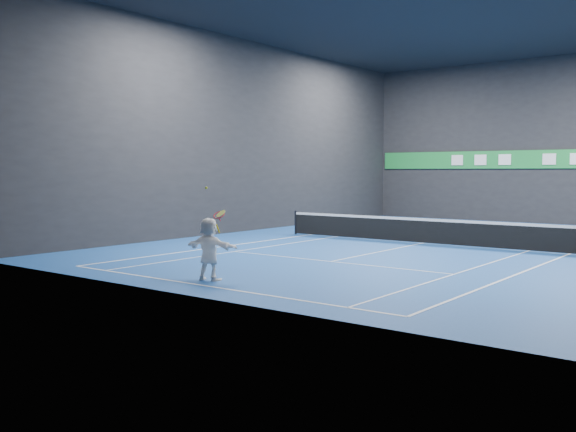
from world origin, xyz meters
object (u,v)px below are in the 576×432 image
Objects in this scene: tennis_net at (421,230)px; tennis_racket at (219,216)px; player at (209,249)px; tennis_ball at (206,188)px.

tennis_racket is (-0.25, -11.19, 1.15)m from tennis_net.
tennis_net is at bearing 88.71° from tennis_racket.
tennis_racket is at bearing 178.57° from player.
tennis_racket is (0.59, -0.14, -0.72)m from tennis_ball.
tennis_net is at bearing -102.84° from player.
tennis_ball is 11.24m from tennis_net.
player is 0.92m from tennis_racket.
tennis_ball is 0.10× the size of tennis_racket.
player is 1.62m from tennis_ball.
tennis_ball is at bearing 166.84° from tennis_racket.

